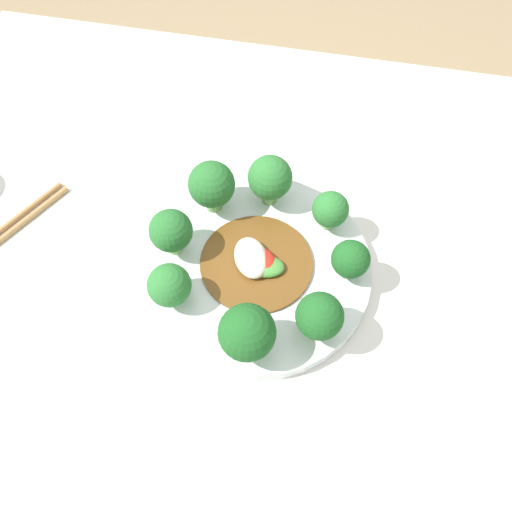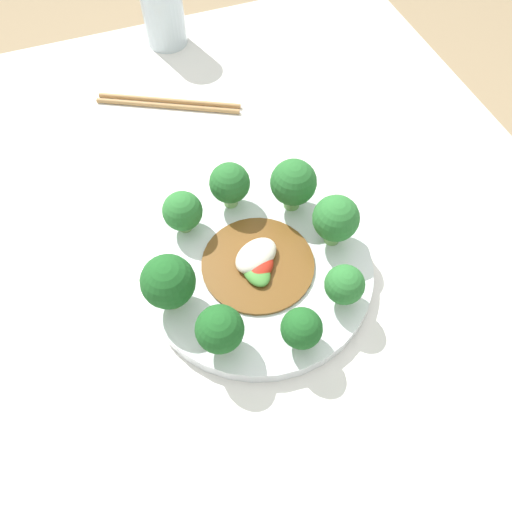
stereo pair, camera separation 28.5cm
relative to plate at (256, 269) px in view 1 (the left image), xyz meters
The scene contains 12 objects.
ground_plane 0.73m from the plate, behind, with size 8.00×8.00×0.00m, color #9E8460.
table 0.37m from the plate, behind, with size 1.02×0.83×0.72m.
plate is the anchor object (origin of this frame).
broccoli_south 0.11m from the plate, 83.17° to the right, with size 0.06×0.06×0.07m.
broccoli_northwest 0.11m from the plate, 133.34° to the left, with size 0.06×0.06×0.07m.
broccoli_southwest 0.11m from the plate, 142.70° to the right, with size 0.05×0.05×0.06m.
broccoli_west 0.11m from the plate, behind, with size 0.05×0.05×0.06m.
broccoli_northeast 0.11m from the plate, 44.90° to the left, with size 0.04×0.04×0.05m.
broccoli_southeast 0.11m from the plate, 40.37° to the right, with size 0.05×0.05×0.06m.
broccoli_east 0.11m from the plate, ahead, with size 0.04×0.04×0.05m.
broccoli_north 0.11m from the plate, 91.90° to the left, with size 0.05×0.05×0.07m.
stirfry_center 0.02m from the plate, 45.85° to the left, with size 0.13×0.13×0.02m.
Camera 1 is at (0.08, -0.28, 1.23)m, focal length 35.00 mm.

